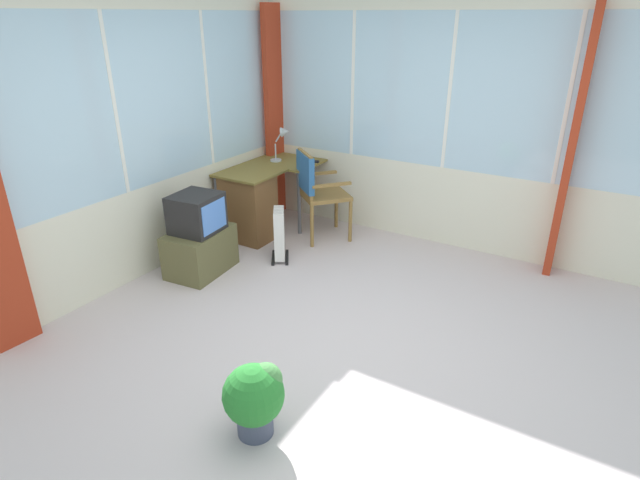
{
  "coord_description": "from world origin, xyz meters",
  "views": [
    {
      "loc": [
        -2.83,
        -1.57,
        2.31
      ],
      "look_at": [
        0.37,
        0.36,
        0.65
      ],
      "focal_mm": 28.63,
      "sensor_mm": 36.0,
      "label": 1
    }
  ],
  "objects_px": {
    "space_heater": "(279,233)",
    "tv_on_stand": "(199,238)",
    "tv_remote": "(313,161)",
    "wooden_armchair": "(314,184)",
    "potted_plant": "(255,396)",
    "desk": "(250,203)",
    "desk_lamp": "(283,138)"
  },
  "relations": [
    {
      "from": "tv_remote",
      "to": "tv_on_stand",
      "type": "distance_m",
      "value": 1.7
    },
    {
      "from": "wooden_armchair",
      "to": "desk_lamp",
      "type": "bearing_deg",
      "value": 64.99
    },
    {
      "from": "desk_lamp",
      "to": "tv_on_stand",
      "type": "distance_m",
      "value": 1.66
    },
    {
      "from": "tv_on_stand",
      "to": "potted_plant",
      "type": "xyz_separation_m",
      "value": [
        -1.4,
        -1.75,
        -0.08
      ]
    },
    {
      "from": "space_heater",
      "to": "tv_on_stand",
      "type": "bearing_deg",
      "value": 142.99
    },
    {
      "from": "desk_lamp",
      "to": "space_heater",
      "type": "xyz_separation_m",
      "value": [
        -0.89,
        -0.56,
        -0.73
      ]
    },
    {
      "from": "wooden_armchair",
      "to": "tv_on_stand",
      "type": "relative_size",
      "value": 1.25
    },
    {
      "from": "tv_on_stand",
      "to": "potted_plant",
      "type": "height_order",
      "value": "tv_on_stand"
    },
    {
      "from": "desk",
      "to": "desk_lamp",
      "type": "distance_m",
      "value": 0.86
    },
    {
      "from": "desk_lamp",
      "to": "potted_plant",
      "type": "relative_size",
      "value": 0.83
    },
    {
      "from": "desk",
      "to": "space_heater",
      "type": "distance_m",
      "value": 0.66
    },
    {
      "from": "wooden_armchair",
      "to": "space_heater",
      "type": "distance_m",
      "value": 0.71
    },
    {
      "from": "desk_lamp",
      "to": "tv_remote",
      "type": "bearing_deg",
      "value": -74.18
    },
    {
      "from": "desk_lamp",
      "to": "desk",
      "type": "bearing_deg",
      "value": 177.09
    },
    {
      "from": "space_heater",
      "to": "desk_lamp",
      "type": "bearing_deg",
      "value": 31.99
    },
    {
      "from": "tv_on_stand",
      "to": "desk_lamp",
      "type": "bearing_deg",
      "value": 2.82
    },
    {
      "from": "tv_remote",
      "to": "tv_on_stand",
      "type": "bearing_deg",
      "value": 154.82
    },
    {
      "from": "desk",
      "to": "potted_plant",
      "type": "relative_size",
      "value": 2.55
    },
    {
      "from": "desk",
      "to": "wooden_armchair",
      "type": "height_order",
      "value": "wooden_armchair"
    },
    {
      "from": "tv_on_stand",
      "to": "potted_plant",
      "type": "distance_m",
      "value": 2.24
    },
    {
      "from": "tv_remote",
      "to": "wooden_armchair",
      "type": "relative_size",
      "value": 0.15
    },
    {
      "from": "wooden_armchair",
      "to": "potted_plant",
      "type": "bearing_deg",
      "value": -154.91
    },
    {
      "from": "desk",
      "to": "tv_on_stand",
      "type": "bearing_deg",
      "value": -173.35
    },
    {
      "from": "tv_on_stand",
      "to": "space_heater",
      "type": "xyz_separation_m",
      "value": [
        0.64,
        -0.48,
        -0.08
      ]
    },
    {
      "from": "desk_lamp",
      "to": "space_heater",
      "type": "distance_m",
      "value": 1.28
    },
    {
      "from": "wooden_armchair",
      "to": "tv_on_stand",
      "type": "bearing_deg",
      "value": 157.96
    },
    {
      "from": "tv_remote",
      "to": "space_heater",
      "type": "relative_size",
      "value": 0.28
    },
    {
      "from": "desk_lamp",
      "to": "potted_plant",
      "type": "height_order",
      "value": "desk_lamp"
    },
    {
      "from": "tv_remote",
      "to": "tv_on_stand",
      "type": "xyz_separation_m",
      "value": [
        -1.62,
        0.26,
        -0.41
      ]
    },
    {
      "from": "desk_lamp",
      "to": "tv_remote",
      "type": "distance_m",
      "value": 0.43
    },
    {
      "from": "wooden_armchair",
      "to": "potted_plant",
      "type": "distance_m",
      "value": 2.95
    },
    {
      "from": "wooden_armchair",
      "to": "potted_plant",
      "type": "height_order",
      "value": "wooden_armchair"
    }
  ]
}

